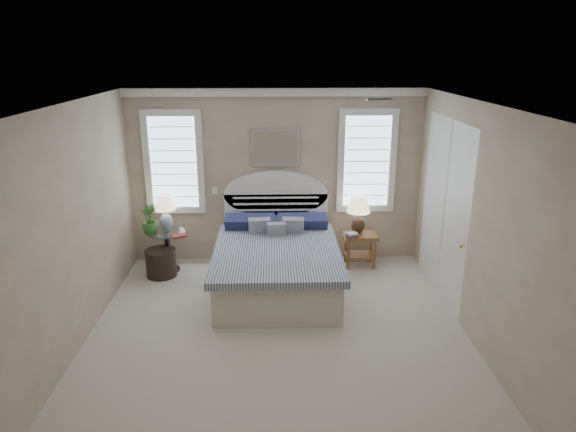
{
  "coord_description": "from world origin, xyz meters",
  "views": [
    {
      "loc": [
        -0.04,
        -5.25,
        3.23
      ],
      "look_at": [
        0.15,
        1.0,
        1.2
      ],
      "focal_mm": 32.0,
      "sensor_mm": 36.0,
      "label": 1
    }
  ],
  "objects_px": {
    "lamp_left": "(165,208)",
    "bed": "(277,261)",
    "nightstand_right": "(360,242)",
    "floor_pot": "(161,263)",
    "side_table_left": "(168,247)",
    "lamp_right": "(358,211)"
  },
  "relations": [
    {
      "from": "lamp_left",
      "to": "lamp_right",
      "type": "bearing_deg",
      "value": 0.03
    },
    {
      "from": "bed",
      "to": "nightstand_right",
      "type": "height_order",
      "value": "bed"
    },
    {
      "from": "lamp_left",
      "to": "lamp_right",
      "type": "distance_m",
      "value": 2.93
    },
    {
      "from": "side_table_left",
      "to": "bed",
      "type": "bearing_deg",
      "value": -19.74
    },
    {
      "from": "nightstand_right",
      "to": "lamp_right",
      "type": "bearing_deg",
      "value": 137.06
    },
    {
      "from": "side_table_left",
      "to": "lamp_right",
      "type": "xyz_separation_m",
      "value": [
        2.91,
        0.14,
        0.5
      ]
    },
    {
      "from": "side_table_left",
      "to": "floor_pot",
      "type": "relative_size",
      "value": 1.4
    },
    {
      "from": "bed",
      "to": "floor_pot",
      "type": "bearing_deg",
      "value": 166.73
    },
    {
      "from": "bed",
      "to": "nightstand_right",
      "type": "bearing_deg",
      "value": 28.03
    },
    {
      "from": "bed",
      "to": "nightstand_right",
      "type": "distance_m",
      "value": 1.47
    },
    {
      "from": "side_table_left",
      "to": "lamp_left",
      "type": "distance_m",
      "value": 0.59
    },
    {
      "from": "nightstand_right",
      "to": "floor_pot",
      "type": "height_order",
      "value": "nightstand_right"
    },
    {
      "from": "side_table_left",
      "to": "lamp_left",
      "type": "height_order",
      "value": "lamp_left"
    },
    {
      "from": "floor_pot",
      "to": "bed",
      "type": "bearing_deg",
      "value": -13.27
    },
    {
      "from": "lamp_left",
      "to": "bed",
      "type": "bearing_deg",
      "value": -23.53
    },
    {
      "from": "floor_pot",
      "to": "lamp_right",
      "type": "relative_size",
      "value": 0.77
    },
    {
      "from": "side_table_left",
      "to": "lamp_left",
      "type": "xyz_separation_m",
      "value": [
        -0.02,
        0.14,
        0.57
      ]
    },
    {
      "from": "nightstand_right",
      "to": "lamp_right",
      "type": "height_order",
      "value": "lamp_right"
    },
    {
      "from": "bed",
      "to": "side_table_left",
      "type": "height_order",
      "value": "bed"
    },
    {
      "from": "nightstand_right",
      "to": "floor_pot",
      "type": "bearing_deg",
      "value": -174.61
    },
    {
      "from": "bed",
      "to": "floor_pot",
      "type": "relative_size",
      "value": 5.04
    },
    {
      "from": "lamp_right",
      "to": "side_table_left",
      "type": "bearing_deg",
      "value": -177.27
    }
  ]
}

